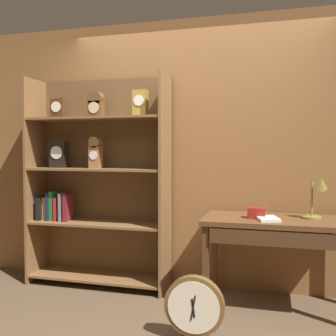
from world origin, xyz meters
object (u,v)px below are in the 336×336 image
(workbench, at_px, (276,230))
(open_repair_manual, at_px, (268,219))
(bookshelf, at_px, (96,181))
(round_clock_large, at_px, (194,308))
(toolbox_small, at_px, (256,213))
(desk_lamp, at_px, (318,192))

(workbench, xyz_separation_m, open_repair_manual, (-0.07, -0.08, 0.11))
(bookshelf, height_order, round_clock_large, bookshelf)
(toolbox_small, distance_m, open_repair_manual, 0.12)
(bookshelf, distance_m, toolbox_small, 1.60)
(round_clock_large, bearing_deg, toolbox_small, 61.17)
(workbench, height_order, round_clock_large, workbench)
(workbench, distance_m, desk_lamp, 0.46)
(workbench, bearing_deg, round_clock_large, -127.39)
(workbench, relative_size, desk_lamp, 3.18)
(bookshelf, relative_size, desk_lamp, 5.40)
(open_repair_manual, bearing_deg, round_clock_large, -142.85)
(desk_lamp, relative_size, round_clock_large, 0.82)
(toolbox_small, distance_m, round_clock_large, 0.99)
(desk_lamp, distance_m, round_clock_large, 1.39)
(round_clock_large, bearing_deg, workbench, 52.61)
(bookshelf, xyz_separation_m, workbench, (1.73, -0.20, -0.36))
(workbench, height_order, toolbox_small, toolbox_small)
(round_clock_large, bearing_deg, open_repair_manual, 52.95)
(open_repair_manual, relative_size, round_clock_large, 0.47)
(toolbox_small, relative_size, round_clock_large, 0.31)
(desk_lamp, distance_m, toolbox_small, 0.52)
(bookshelf, distance_m, round_clock_large, 1.69)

